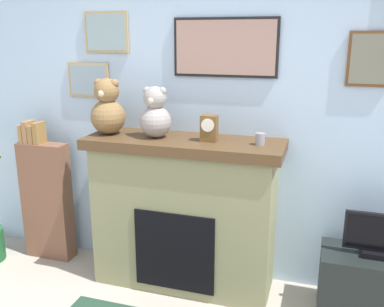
% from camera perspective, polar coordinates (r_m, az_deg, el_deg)
% --- Properties ---
extents(back_wall, '(5.20, 0.15, 2.60)m').
position_cam_1_polar(back_wall, '(3.49, 1.16, 4.45)').
color(back_wall, '#B0CEEC').
rests_on(back_wall, ground_plane).
extents(fireplace, '(1.52, 0.55, 1.22)m').
position_cam_1_polar(fireplace, '(3.43, -1.05, -7.88)').
color(fireplace, '#82825A').
rests_on(fireplace, ground_plane).
extents(bookshelf, '(0.44, 0.16, 1.26)m').
position_cam_1_polar(bookshelf, '(4.07, -18.91, -5.62)').
color(bookshelf, brown).
rests_on(bookshelf, ground_plane).
extents(tv_stand, '(0.74, 0.40, 0.49)m').
position_cam_1_polar(tv_stand, '(3.43, 22.98, -16.13)').
color(tv_stand, black).
rests_on(tv_stand, ground_plane).
extents(television, '(0.46, 0.14, 0.32)m').
position_cam_1_polar(television, '(3.25, 23.71, -10.20)').
color(television, black).
rests_on(television, tv_stand).
extents(candle_jar, '(0.07, 0.07, 0.09)m').
position_cam_1_polar(candle_jar, '(3.08, 9.09, 1.93)').
color(candle_jar, gray).
rests_on(candle_jar, fireplace).
extents(mantel_clock, '(0.12, 0.09, 0.19)m').
position_cam_1_polar(mantel_clock, '(3.14, 2.31, 3.40)').
color(mantel_clock, brown).
rests_on(mantel_clock, fireplace).
extents(teddy_bear_grey, '(0.27, 0.27, 0.44)m').
position_cam_1_polar(teddy_bear_grey, '(3.42, -11.21, 5.84)').
color(teddy_bear_grey, olive).
rests_on(teddy_bear_grey, fireplace).
extents(teddy_bear_brown, '(0.24, 0.24, 0.39)m').
position_cam_1_polar(teddy_bear_brown, '(3.26, -4.93, 5.20)').
color(teddy_bear_brown, gray).
rests_on(teddy_bear_brown, fireplace).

